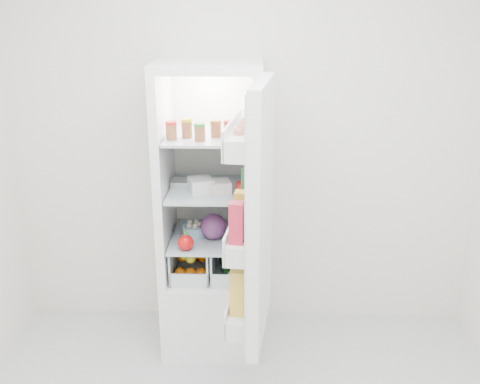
{
  "coord_description": "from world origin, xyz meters",
  "views": [
    {
      "loc": [
        0.06,
        -1.82,
        2.11
      ],
      "look_at": [
        -0.02,
        0.95,
        1.12
      ],
      "focal_mm": 40.0,
      "sensor_mm": 36.0,
      "label": 1
    }
  ],
  "objects_px": {
    "refrigerator": "(213,244)",
    "mushroom_bowl": "(194,231)",
    "red_cabbage": "(213,227)",
    "fridge_door": "(255,220)"
  },
  "relations": [
    {
      "from": "red_cabbage",
      "to": "fridge_door",
      "type": "height_order",
      "value": "fridge_door"
    },
    {
      "from": "red_cabbage",
      "to": "fridge_door",
      "type": "distance_m",
      "value": 0.65
    },
    {
      "from": "refrigerator",
      "to": "fridge_door",
      "type": "distance_m",
      "value": 0.81
    },
    {
      "from": "refrigerator",
      "to": "mushroom_bowl",
      "type": "height_order",
      "value": "refrigerator"
    },
    {
      "from": "mushroom_bowl",
      "to": "fridge_door",
      "type": "distance_m",
      "value": 0.75
    },
    {
      "from": "mushroom_bowl",
      "to": "fridge_door",
      "type": "height_order",
      "value": "fridge_door"
    },
    {
      "from": "mushroom_bowl",
      "to": "fridge_door",
      "type": "relative_size",
      "value": 0.11
    },
    {
      "from": "refrigerator",
      "to": "red_cabbage",
      "type": "distance_m",
      "value": 0.19
    },
    {
      "from": "fridge_door",
      "to": "mushroom_bowl",
      "type": "bearing_deg",
      "value": 40.2
    },
    {
      "from": "red_cabbage",
      "to": "refrigerator",
      "type": "bearing_deg",
      "value": 98.3
    }
  ]
}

